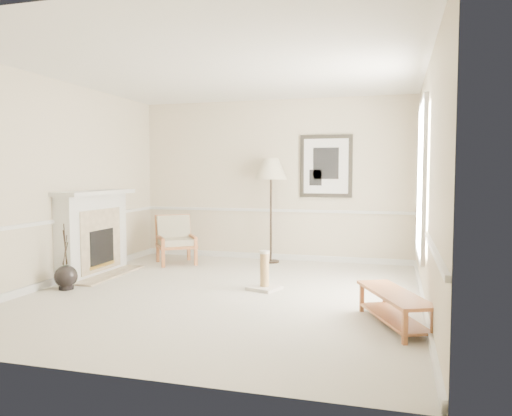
# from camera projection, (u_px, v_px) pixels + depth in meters

# --- Properties ---
(ground) EXTENTS (5.50, 5.50, 0.00)m
(ground) POSITION_uv_depth(u_px,v_px,m) (224.00, 294.00, 6.54)
(ground) COLOR silver
(ground) RESTS_ON ground
(room) EXTENTS (5.04, 5.54, 2.92)m
(room) POSITION_uv_depth(u_px,v_px,m) (236.00, 151.00, 6.44)
(room) COLOR beige
(room) RESTS_ON ground
(fireplace) EXTENTS (0.64, 1.64, 1.31)m
(fireplace) POSITION_uv_depth(u_px,v_px,m) (94.00, 234.00, 7.70)
(fireplace) COLOR white
(fireplace) RESTS_ON ground
(floor_vase) EXTENTS (0.31, 0.31, 0.90)m
(floor_vase) POSITION_uv_depth(u_px,v_px,m) (66.00, 277.00, 6.77)
(floor_vase) COLOR black
(floor_vase) RESTS_ON ground
(armchair) EXTENTS (0.90, 0.91, 0.84)m
(armchair) POSITION_uv_depth(u_px,v_px,m) (175.00, 237.00, 8.75)
(armchair) COLOR #A56735
(armchair) RESTS_ON ground
(floor_lamp) EXTENTS (0.62, 0.62, 1.83)m
(floor_lamp) POSITION_uv_depth(u_px,v_px,m) (271.00, 172.00, 8.72)
(floor_lamp) COLOR black
(floor_lamp) RESTS_ON ground
(bench) EXTENTS (0.83, 1.27, 0.35)m
(bench) POSITION_uv_depth(u_px,v_px,m) (394.00, 304.00, 5.14)
(bench) COLOR #A56735
(bench) RESTS_ON ground
(scratching_post) EXTENTS (0.48, 0.48, 0.53)m
(scratching_post) POSITION_uv_depth(u_px,v_px,m) (264.00, 277.00, 6.75)
(scratching_post) COLOR white
(scratching_post) RESTS_ON ground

